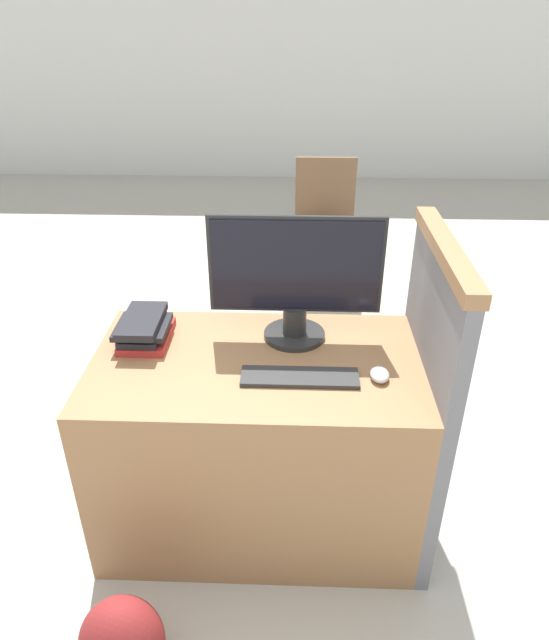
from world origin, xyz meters
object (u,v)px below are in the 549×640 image
monitor (295,278)px  mouse (380,375)px  keyboard (300,377)px  far_chair (325,221)px  book_stack (144,329)px

monitor → mouse: (0.30, -0.28, -0.23)m
keyboard → far_chair: bearing=85.4°
keyboard → book_stack: book_stack is taller
monitor → keyboard: monitor is taller
monitor → book_stack: (-0.58, -0.05, -0.20)m
far_chair → monitor: bearing=-41.3°
mouse → far_chair: bearing=92.0°
keyboard → monitor: bearing=94.2°
monitor → far_chair: (0.21, 2.10, -0.52)m
mouse → book_stack: (-0.87, 0.23, 0.03)m
keyboard → far_chair: 2.41m
mouse → book_stack: size_ratio=0.33×
monitor → book_stack: monitor is taller
keyboard → far_chair: far_chair is taller
mouse → book_stack: 0.90m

